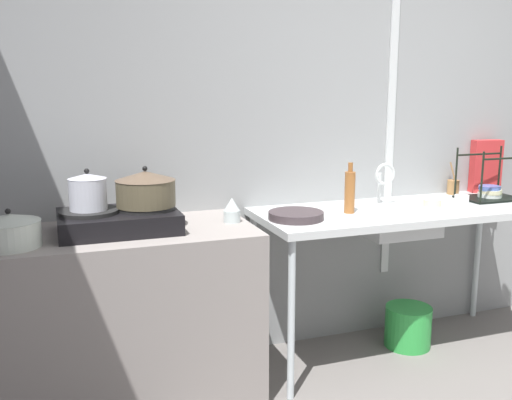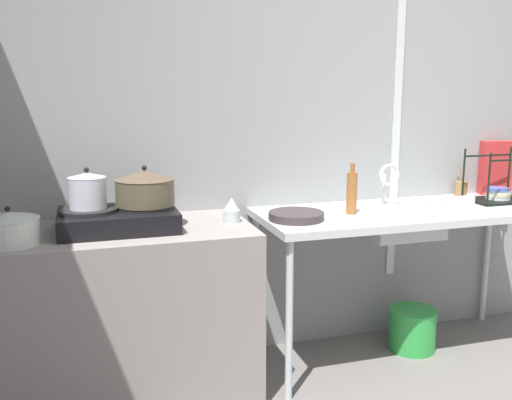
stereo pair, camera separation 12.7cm
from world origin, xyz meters
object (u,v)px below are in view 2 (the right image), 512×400
at_px(pot_on_right_burner, 145,188).
at_px(bucket_on_floor, 412,329).
at_px(dish_rack, 498,194).
at_px(percolator, 232,210).
at_px(pot_beside_stove, 9,228).
at_px(sink_basin, 397,223).
at_px(small_bowl_on_drainboard, 437,205).
at_px(cup_by_rack, 467,203).
at_px(pot_on_left_burner, 87,190).
at_px(faucet, 388,178).
at_px(stove, 118,219).
at_px(utensil_jar, 461,188).
at_px(cereal_box, 495,167).
at_px(frying_pan, 296,216).
at_px(bottle_by_sink, 352,192).

distance_m(pot_on_right_burner, bucket_on_floor, 1.79).
bearing_deg(dish_rack, percolator, -178.21).
height_order(pot_beside_stove, sink_basin, pot_beside_stove).
bearing_deg(sink_basin, small_bowl_on_drainboard, 7.18).
bearing_deg(cup_by_rack, small_bowl_on_drainboard, 147.60).
height_order(pot_on_left_burner, small_bowl_on_drainboard, pot_on_left_burner).
distance_m(pot_on_left_burner, bucket_on_floor, 2.02).
xyz_separation_m(pot_beside_stove, faucet, (1.97, 0.25, 0.09)).
distance_m(stove, percolator, 0.55).
bearing_deg(utensil_jar, sink_basin, -154.25).
relative_size(pot_beside_stove, utensil_jar, 1.27).
height_order(pot_on_left_burner, cereal_box, cereal_box).
relative_size(percolator, faucet, 0.51).
xyz_separation_m(small_bowl_on_drainboard, utensil_jar, (0.35, 0.27, 0.03)).
height_order(frying_pan, small_bowl_on_drainboard, frying_pan).
bearing_deg(small_bowl_on_drainboard, bucket_on_floor, 156.12).
bearing_deg(pot_on_left_burner, dish_rack, 1.20).
height_order(cup_by_rack, bucket_on_floor, cup_by_rack).
height_order(dish_rack, utensil_jar, dish_rack).
relative_size(dish_rack, cup_by_rack, 4.35).
distance_m(dish_rack, bucket_on_floor, 0.95).
distance_m(faucet, bottle_by_sink, 0.32).
bearing_deg(cereal_box, stove, -165.37).
distance_m(stove, cereal_box, 2.36).
relative_size(stove, utensil_jar, 2.69).
xyz_separation_m(percolator, dish_rack, (1.65, 0.05, -0.02)).
xyz_separation_m(sink_basin, small_bowl_on_drainboard, (0.27, 0.03, 0.08)).
bearing_deg(pot_on_right_burner, stove, 180.00).
height_order(pot_on_left_burner, bucket_on_floor, pot_on_left_burner).
height_order(dish_rack, bucket_on_floor, dish_rack).
distance_m(pot_on_right_burner, pot_beside_stove, 0.62).
xyz_separation_m(cup_by_rack, utensil_jar, (0.22, 0.35, 0.01)).
height_order(percolator, cereal_box, cereal_box).
bearing_deg(dish_rack, cereal_box, 55.74).
distance_m(faucet, dish_rack, 0.71).
bearing_deg(pot_beside_stove, dish_rack, 3.77).
bearing_deg(percolator, stove, 179.72).
bearing_deg(bucket_on_floor, small_bowl_on_drainboard, -23.88).
distance_m(pot_on_right_burner, dish_rack, 2.08).
xyz_separation_m(pot_beside_stove, cereal_box, (2.81, 0.39, 0.10)).
height_order(bottle_by_sink, cereal_box, cereal_box).
height_order(sink_basin, bottle_by_sink, bottle_by_sink).
distance_m(frying_pan, cereal_box, 1.51).
relative_size(pot_on_right_burner, bottle_by_sink, 1.04).
height_order(pot_on_left_burner, utensil_jar, pot_on_left_burner).
bearing_deg(bucket_on_floor, faucet, 148.67).
distance_m(pot_on_left_burner, utensil_jar, 2.25).
xyz_separation_m(faucet, frying_pan, (-0.62, -0.18, -0.14)).
bearing_deg(dish_rack, bottle_by_sink, -176.58).
bearing_deg(bucket_on_floor, bottle_by_sink, -174.78).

